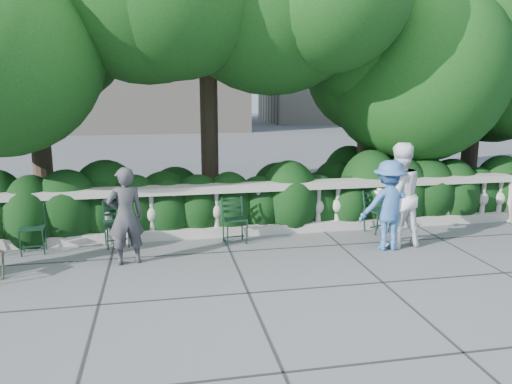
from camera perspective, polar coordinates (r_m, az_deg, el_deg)
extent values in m
plane|color=#4F5056|center=(8.06, 1.37, -8.44)|extent=(90.00, 90.00, 0.00)
cube|color=#9E998E|center=(9.70, -0.90, -4.29)|extent=(12.00, 0.32, 0.18)
cube|color=#9E998E|center=(9.50, -0.92, 0.57)|extent=(12.00, 0.36, 0.14)
cylinder|color=#3F3023|center=(11.12, -23.27, 3.73)|extent=(0.40, 0.40, 2.80)
ellipsoid|color=#0E330E|center=(10.64, -24.82, 15.62)|extent=(5.28, 5.28, 3.96)
cylinder|color=#3F3023|center=(11.48, -5.34, 6.39)|extent=(0.40, 0.40, 3.40)
ellipsoid|color=#0E330E|center=(11.03, -5.35, 20.44)|extent=(6.24, 6.24, 4.68)
cylinder|color=#3F3023|center=(11.70, 12.42, 5.28)|extent=(0.40, 0.40, 3.00)
ellipsoid|color=#0E330E|center=(11.26, 13.96, 17.31)|extent=(5.52, 5.52, 4.14)
cylinder|color=#3F3023|center=(13.61, 23.26, 4.65)|extent=(0.40, 0.40, 2.60)
ellipsoid|color=#0E330E|center=(13.21, 25.02, 13.46)|extent=(4.80, 4.80, 3.60)
imported|color=#38383D|center=(8.20, -14.66, -2.68)|extent=(0.65, 0.51, 1.58)
imported|color=white|center=(9.13, 15.91, -0.36)|extent=(0.99, 0.81, 1.86)
imported|color=#34619E|center=(8.94, 14.90, -1.49)|extent=(1.04, 0.61, 1.58)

